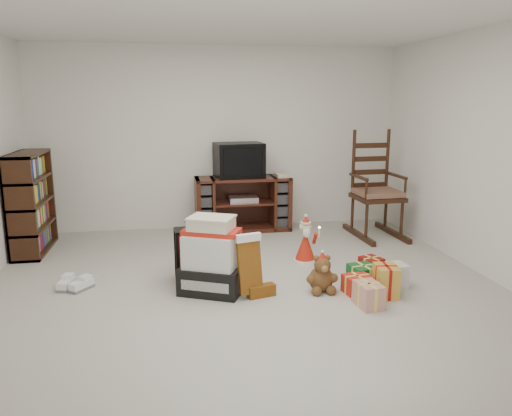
% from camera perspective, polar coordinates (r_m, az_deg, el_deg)
% --- Properties ---
extents(room, '(5.01, 5.01, 2.51)m').
position_cam_1_polar(room, '(4.52, -1.29, 5.42)').
color(room, '#B2AFA3').
rests_on(room, ground).
extents(tv_stand, '(1.30, 0.48, 0.74)m').
position_cam_1_polar(tv_stand, '(6.89, -1.51, 0.49)').
color(tv_stand, '#431713').
rests_on(tv_stand, floor).
extents(bookshelf, '(0.32, 0.97, 1.18)m').
position_cam_1_polar(bookshelf, '(6.47, -24.29, 0.38)').
color(bookshelf, '#341A0E').
rests_on(bookshelf, floor).
extents(rocking_chair, '(0.63, 0.99, 1.45)m').
position_cam_1_polar(rocking_chair, '(6.81, 13.45, 1.06)').
color(rocking_chair, '#341A0E').
rests_on(rocking_chair, floor).
extents(gift_pile, '(0.69, 0.61, 0.72)m').
position_cam_1_polar(gift_pile, '(4.72, -5.04, -5.96)').
color(gift_pile, black).
rests_on(gift_pile, floor).
extents(red_suitcase, '(0.42, 0.24, 0.62)m').
position_cam_1_polar(red_suitcase, '(5.07, -6.77, -5.22)').
color(red_suitcase, maroon).
rests_on(red_suitcase, floor).
extents(stocking, '(0.31, 0.19, 0.61)m').
position_cam_1_polar(stocking, '(4.59, -0.74, -6.60)').
color(stocking, '#0B6B0F').
rests_on(stocking, floor).
extents(teddy_bear, '(0.24, 0.21, 0.35)m').
position_cam_1_polar(teddy_bear, '(4.81, 7.48, -7.68)').
color(teddy_bear, brown).
rests_on(teddy_bear, floor).
extents(santa_figurine, '(0.26, 0.25, 0.53)m').
position_cam_1_polar(santa_figurine, '(5.60, 5.66, -4.15)').
color(santa_figurine, '#B42313').
rests_on(santa_figurine, floor).
extents(mrs_claus_figurine, '(0.28, 0.27, 0.57)m').
position_cam_1_polar(mrs_claus_figurine, '(5.36, -6.67, -4.78)').
color(mrs_claus_figurine, '#B42313').
rests_on(mrs_claus_figurine, floor).
extents(sneaker_pair, '(0.36, 0.27, 0.09)m').
position_cam_1_polar(sneaker_pair, '(5.16, -20.11, -8.23)').
color(sneaker_pair, white).
rests_on(sneaker_pair, floor).
extents(gift_cluster, '(0.68, 0.95, 0.23)m').
position_cam_1_polar(gift_cluster, '(4.95, 13.25, -7.78)').
color(gift_cluster, red).
rests_on(gift_cluster, floor).
extents(crt_television, '(0.68, 0.53, 0.47)m').
position_cam_1_polar(crt_television, '(6.81, -1.97, 5.49)').
color(crt_television, black).
rests_on(crt_television, tv_stand).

